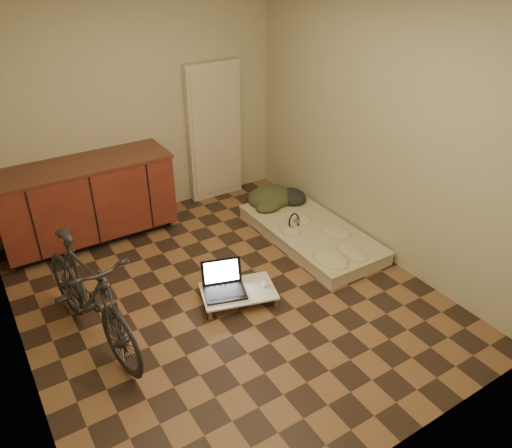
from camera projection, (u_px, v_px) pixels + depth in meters
room_shell at (221, 169)px, 4.06m from camera, size 3.50×4.00×2.60m
cabinets at (87, 201)px, 5.38m from camera, size 1.84×0.62×0.91m
appliance_panel at (214, 132)px, 6.14m from camera, size 0.70×0.10×1.70m
bicycle at (88, 290)px, 3.95m from camera, size 0.73×1.66×1.04m
futon at (311, 233)px, 5.56m from camera, size 0.84×1.74×0.15m
clothing_pile at (277, 192)px, 6.02m from camera, size 0.62×0.52×0.25m
headphones at (294, 222)px, 5.48m from camera, size 0.29×0.28×0.15m
lap_desk at (238, 291)px, 4.61m from camera, size 0.77×0.61×0.11m
laptop at (224, 286)px, 4.58m from camera, size 0.46×0.43×0.26m
mouse at (265, 284)px, 4.66m from camera, size 0.12×0.13×0.04m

